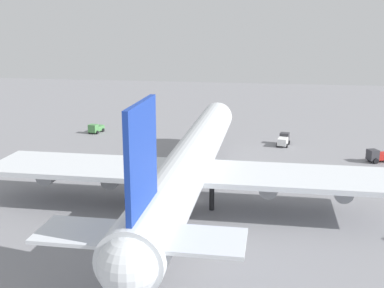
{
  "coord_description": "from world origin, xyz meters",
  "views": [
    {
      "loc": [
        -66.92,
        -11.13,
        25.85
      ],
      "look_at": [
        0.0,
        0.0,
        8.57
      ],
      "focal_mm": 45.75,
      "sensor_mm": 36.0,
      "label": 1
    }
  ],
  "objects_px": {
    "catering_truck": "(96,128)",
    "cargo_airplane": "(192,161)",
    "pushback_tractor": "(283,140)",
    "cargo_loader": "(379,156)",
    "safety_cone_nose": "(218,146)"
  },
  "relations": [
    {
      "from": "safety_cone_nose",
      "to": "pushback_tractor",
      "type": "bearing_deg",
      "value": -74.04
    },
    {
      "from": "cargo_loader",
      "to": "catering_truck",
      "type": "xyz_separation_m",
      "value": [
        14.59,
        60.87,
        -0.14
      ]
    },
    {
      "from": "pushback_tractor",
      "to": "catering_truck",
      "type": "relative_size",
      "value": 1.04
    },
    {
      "from": "catering_truck",
      "to": "safety_cone_nose",
      "type": "distance_m",
      "value": 31.29
    },
    {
      "from": "cargo_airplane",
      "to": "cargo_loader",
      "type": "xyz_separation_m",
      "value": [
        25.98,
        -31.22,
        -5.0
      ]
    },
    {
      "from": "cargo_loader",
      "to": "safety_cone_nose",
      "type": "height_order",
      "value": "cargo_loader"
    },
    {
      "from": "cargo_loader",
      "to": "safety_cone_nose",
      "type": "distance_m",
      "value": 31.4
    },
    {
      "from": "cargo_loader",
      "to": "cargo_airplane",
      "type": "bearing_deg",
      "value": 129.77
    },
    {
      "from": "catering_truck",
      "to": "cargo_airplane",
      "type": "bearing_deg",
      "value": -143.83
    },
    {
      "from": "cargo_loader",
      "to": "catering_truck",
      "type": "distance_m",
      "value": 62.6
    },
    {
      "from": "cargo_airplane",
      "to": "cargo_loader",
      "type": "relative_size",
      "value": 13.09
    },
    {
      "from": "cargo_airplane",
      "to": "cargo_loader",
      "type": "bearing_deg",
      "value": -50.23
    },
    {
      "from": "pushback_tractor",
      "to": "safety_cone_nose",
      "type": "xyz_separation_m",
      "value": [
        -3.83,
        13.41,
        -0.91
      ]
    },
    {
      "from": "cargo_airplane",
      "to": "catering_truck",
      "type": "bearing_deg",
      "value": 36.17
    },
    {
      "from": "cargo_airplane",
      "to": "safety_cone_nose",
      "type": "height_order",
      "value": "cargo_airplane"
    }
  ]
}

